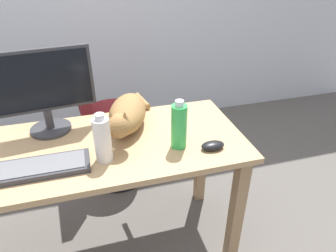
{
  "coord_description": "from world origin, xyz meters",
  "views": [
    {
      "loc": [
        0.03,
        -1.22,
        1.53
      ],
      "look_at": [
        0.37,
        -0.02,
        0.79
      ],
      "focal_mm": 32.23,
      "sensor_mm": 36.0,
      "label": 1
    }
  ],
  "objects": [
    {
      "name": "water_bottle",
      "position": [
        0.4,
        -0.11,
        0.84
      ],
      "size": [
        0.07,
        0.07,
        0.23
      ],
      "color": "green",
      "rests_on": "desk"
    },
    {
      "name": "desk",
      "position": [
        0.0,
        0.0,
        0.62
      ],
      "size": [
        1.46,
        0.62,
        0.73
      ],
      "color": "tan",
      "rests_on": "ground_plane"
    },
    {
      "name": "ground_plane",
      "position": [
        0.0,
        0.0,
        0.0
      ],
      "size": [
        8.0,
        8.0,
        0.0
      ],
      "primitive_type": "plane",
      "color": "#59544F"
    },
    {
      "name": "keyboard",
      "position": [
        -0.23,
        -0.13,
        0.74
      ],
      "size": [
        0.44,
        0.15,
        0.03
      ],
      "color": "#333338",
      "rests_on": "desk"
    },
    {
      "name": "office_chair",
      "position": [
        0.12,
        0.68,
        0.41
      ],
      "size": [
        0.48,
        0.48,
        0.94
      ],
      "color": "black",
      "rests_on": "ground_plane"
    },
    {
      "name": "cat",
      "position": [
        0.2,
        0.11,
        0.81
      ],
      "size": [
        0.3,
        0.58,
        0.2
      ],
      "color": "olive",
      "rests_on": "desk"
    },
    {
      "name": "computer_mouse",
      "position": [
        0.54,
        -0.18,
        0.75
      ],
      "size": [
        0.11,
        0.06,
        0.04
      ],
      "primitive_type": "ellipsoid",
      "color": "black",
      "rests_on": "desk"
    },
    {
      "name": "monitor",
      "position": [
        -0.18,
        0.2,
        0.96
      ],
      "size": [
        0.48,
        0.2,
        0.42
      ],
      "color": "#333338",
      "rests_on": "desk"
    },
    {
      "name": "spray_bottle",
      "position": [
        0.06,
        -0.13,
        0.83
      ],
      "size": [
        0.07,
        0.07,
        0.22
      ],
      "color": "silver",
      "rests_on": "desk"
    }
  ]
}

